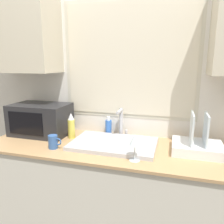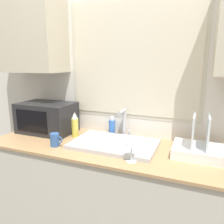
{
  "view_description": "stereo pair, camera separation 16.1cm",
  "coord_description": "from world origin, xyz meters",
  "px_view_note": "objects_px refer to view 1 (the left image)",
  "views": [
    {
      "loc": [
        0.39,
        -1.22,
        1.55
      ],
      "look_at": [
        -0.05,
        0.28,
        1.2
      ],
      "focal_mm": 35.0,
      "sensor_mm": 36.0,
      "label": 1
    },
    {
      "loc": [
        0.54,
        -1.17,
        1.55
      ],
      "look_at": [
        -0.05,
        0.28,
        1.2
      ],
      "focal_mm": 35.0,
      "sensor_mm": 36.0,
      "label": 2
    }
  ],
  "objects_px": {
    "microwave": "(41,119)",
    "mug_near_sink": "(53,142)",
    "wine_glass": "(135,141)",
    "spray_bottle": "(71,126)",
    "dish_rack": "(197,145)",
    "soap_bottle": "(108,127)",
    "faucet": "(121,121)"
  },
  "relations": [
    {
      "from": "spray_bottle",
      "to": "wine_glass",
      "type": "height_order",
      "value": "spray_bottle"
    },
    {
      "from": "faucet",
      "to": "mug_near_sink",
      "type": "bearing_deg",
      "value": -136.39
    },
    {
      "from": "soap_bottle",
      "to": "mug_near_sink",
      "type": "bearing_deg",
      "value": -125.56
    },
    {
      "from": "microwave",
      "to": "dish_rack",
      "type": "bearing_deg",
      "value": -2.48
    },
    {
      "from": "soap_bottle",
      "to": "mug_near_sink",
      "type": "relative_size",
      "value": 1.58
    },
    {
      "from": "faucet",
      "to": "microwave",
      "type": "relative_size",
      "value": 0.5
    },
    {
      "from": "microwave",
      "to": "faucet",
      "type": "bearing_deg",
      "value": 10.44
    },
    {
      "from": "microwave",
      "to": "mug_near_sink",
      "type": "xyz_separation_m",
      "value": [
        0.29,
        -0.28,
        -0.09
      ]
    },
    {
      "from": "microwave",
      "to": "mug_near_sink",
      "type": "relative_size",
      "value": 4.74
    },
    {
      "from": "faucet",
      "to": "soap_bottle",
      "type": "relative_size",
      "value": 1.5
    },
    {
      "from": "microwave",
      "to": "soap_bottle",
      "type": "distance_m",
      "value": 0.61
    },
    {
      "from": "dish_rack",
      "to": "mug_near_sink",
      "type": "relative_size",
      "value": 3.29
    },
    {
      "from": "faucet",
      "to": "dish_rack",
      "type": "distance_m",
      "value": 0.65
    },
    {
      "from": "mug_near_sink",
      "to": "wine_glass",
      "type": "relative_size",
      "value": 0.57
    },
    {
      "from": "microwave",
      "to": "wine_glass",
      "type": "distance_m",
      "value": 0.97
    },
    {
      "from": "mug_near_sink",
      "to": "microwave",
      "type": "bearing_deg",
      "value": 136.17
    },
    {
      "from": "faucet",
      "to": "dish_rack",
      "type": "xyz_separation_m",
      "value": [
        0.61,
        -0.19,
        -0.09
      ]
    },
    {
      "from": "microwave",
      "to": "soap_bottle",
      "type": "relative_size",
      "value": 3.0
    },
    {
      "from": "microwave",
      "to": "wine_glass",
      "type": "bearing_deg",
      "value": -19.06
    },
    {
      "from": "soap_bottle",
      "to": "mug_near_sink",
      "type": "distance_m",
      "value": 0.53
    },
    {
      "from": "dish_rack",
      "to": "mug_near_sink",
      "type": "distance_m",
      "value": 1.06
    },
    {
      "from": "microwave",
      "to": "dish_rack",
      "type": "height_order",
      "value": "dish_rack"
    },
    {
      "from": "spray_bottle",
      "to": "mug_near_sink",
      "type": "height_order",
      "value": "spray_bottle"
    },
    {
      "from": "spray_bottle",
      "to": "mug_near_sink",
      "type": "distance_m",
      "value": 0.26
    },
    {
      "from": "faucet",
      "to": "mug_near_sink",
      "type": "distance_m",
      "value": 0.6
    },
    {
      "from": "microwave",
      "to": "soap_bottle",
      "type": "bearing_deg",
      "value": 14.33
    },
    {
      "from": "spray_bottle",
      "to": "soap_bottle",
      "type": "bearing_deg",
      "value": 31.4
    },
    {
      "from": "microwave",
      "to": "dish_rack",
      "type": "distance_m",
      "value": 1.33
    },
    {
      "from": "mug_near_sink",
      "to": "wine_glass",
      "type": "xyz_separation_m",
      "value": [
        0.63,
        -0.04,
        0.09
      ]
    },
    {
      "from": "dish_rack",
      "to": "soap_bottle",
      "type": "bearing_deg",
      "value": 164.12
    },
    {
      "from": "soap_bottle",
      "to": "microwave",
      "type": "bearing_deg",
      "value": -165.67
    },
    {
      "from": "dish_rack",
      "to": "soap_bottle",
      "type": "height_order",
      "value": "dish_rack"
    }
  ]
}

